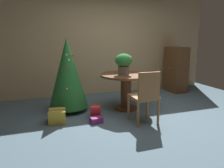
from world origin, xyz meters
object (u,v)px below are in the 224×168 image
(round_dining_table, at_px, (126,84))
(gift_box_purple, at_px, (96,120))
(gift_box_red, at_px, (96,112))
(wooden_chair_near, at_px, (146,95))
(holiday_tree, at_px, (68,73))
(flower_vase, at_px, (124,62))
(gift_box_gold, at_px, (57,116))
(wooden_cabinet, at_px, (176,69))

(round_dining_table, relative_size, gift_box_purple, 4.77)
(round_dining_table, bearing_deg, gift_box_red, -157.29)
(wooden_chair_near, distance_m, holiday_tree, 1.68)
(flower_vase, height_order, gift_box_gold, flower_vase)
(flower_vase, xyz_separation_m, wooden_chair_near, (0.08, -0.83, -0.49))
(flower_vase, height_order, wooden_cabinet, wooden_cabinet)
(round_dining_table, xyz_separation_m, wooden_cabinet, (1.95, 1.03, 0.08))
(wooden_chair_near, relative_size, gift_box_purple, 4.17)
(round_dining_table, height_order, gift_box_red, round_dining_table)
(gift_box_red, distance_m, gift_box_purple, 0.26)
(wooden_cabinet, bearing_deg, round_dining_table, -152.25)
(gift_box_gold, xyz_separation_m, gift_box_red, (0.72, -0.01, -0.00))
(flower_vase, bearing_deg, gift_box_red, -158.38)
(gift_box_red, bearing_deg, flower_vase, 21.62)
(wooden_chair_near, relative_size, gift_box_red, 3.31)
(flower_vase, bearing_deg, holiday_tree, 162.28)
(holiday_tree, bearing_deg, wooden_cabinet, 13.09)
(flower_vase, bearing_deg, wooden_cabinet, 27.89)
(holiday_tree, bearing_deg, flower_vase, -17.72)
(holiday_tree, bearing_deg, round_dining_table, -14.47)
(flower_vase, relative_size, gift_box_purple, 1.91)
(round_dining_table, distance_m, gift_box_purple, 1.10)
(wooden_chair_near, distance_m, wooden_cabinet, 2.73)
(flower_vase, relative_size, wooden_cabinet, 0.35)
(gift_box_purple, bearing_deg, holiday_tree, 112.18)
(gift_box_gold, distance_m, wooden_cabinet, 3.71)
(wooden_chair_near, xyz_separation_m, gift_box_red, (-0.76, 0.56, -0.42))
(gift_box_red, bearing_deg, wooden_chair_near, -36.57)
(holiday_tree, bearing_deg, gift_box_red, -56.37)
(flower_vase, distance_m, wooden_cabinet, 2.33)
(wooden_cabinet, bearing_deg, wooden_chair_near, -135.70)
(holiday_tree, xyz_separation_m, gift_box_red, (0.41, -0.62, -0.68))
(gift_box_gold, xyz_separation_m, gift_box_purple, (0.66, -0.26, -0.07))
(wooden_chair_near, xyz_separation_m, holiday_tree, (-1.17, 1.18, 0.27))
(wooden_chair_near, bearing_deg, gift_box_gold, 158.74)
(round_dining_table, distance_m, wooden_chair_near, 0.88)
(wooden_chair_near, relative_size, wooden_cabinet, 0.76)
(holiday_tree, xyz_separation_m, gift_box_purple, (0.35, -0.87, -0.75))
(round_dining_table, relative_size, flower_vase, 2.50)
(gift_box_red, distance_m, wooden_cabinet, 3.07)
(holiday_tree, bearing_deg, wooden_chair_near, -45.28)
(flower_vase, xyz_separation_m, wooden_cabinet, (2.03, 1.07, -0.39))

